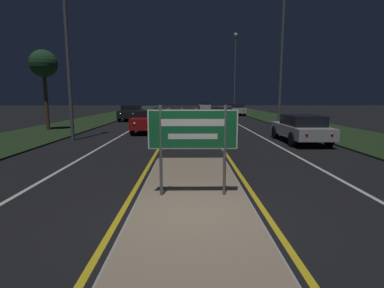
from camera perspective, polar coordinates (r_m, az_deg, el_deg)
The scene contains 21 objects.
ground_plane at distance 6.15m, azimuth 0.27°, elevation -13.21°, with size 160.00×160.00×0.00m, color black.
median_island at distance 6.97m, azimuth 0.15°, elevation -10.12°, with size 2.53×8.61×0.10m.
verge_left at distance 27.45m, azimuth -20.75°, elevation 3.59°, with size 5.00×100.00×0.08m.
verge_right at distance 27.52m, azimuth 19.77°, elevation 3.65°, with size 5.00×100.00×0.08m.
centre_line_yellow_left at distance 30.81m, azimuth -3.22°, elevation 4.60°, with size 0.12×70.00×0.01m.
centre_line_yellow_right at distance 30.82m, azimuth 2.21°, elevation 4.61°, with size 0.12×70.00×0.01m.
lane_line_white_left at distance 31.05m, azimuth -8.30°, elevation 4.56°, with size 0.12×70.00×0.01m.
lane_line_white_right at distance 31.08m, azimuth 7.29°, elevation 4.58°, with size 0.12×70.00×0.01m.
edge_line_white_left at distance 31.59m, azimuth -13.72°, elevation 4.47°, with size 0.10×70.00×0.01m.
edge_line_white_right at distance 31.63m, azimuth 12.70°, elevation 4.51°, with size 0.10×70.00×0.01m.
highway_sign at distance 6.63m, azimuth 0.16°, elevation 2.05°, with size 1.99×0.07×2.05m.
streetlight_left_near at distance 17.81m, azimuth -23.08°, elevation 22.94°, with size 0.50×0.50×11.11m.
streetlight_right_near at distance 23.48m, azimuth 16.82°, elevation 18.56°, with size 0.48×0.48×10.52m.
streetlight_right_far at distance 45.16m, azimuth 8.21°, elevation 14.87°, with size 0.52×0.52×11.35m.
car_receding_0 at distance 16.34m, azimuth 20.00°, elevation 2.91°, with size 1.95×4.67×1.41m.
car_receding_1 at distance 27.40m, azimuth 5.51°, elevation 5.61°, with size 2.01×4.58×1.38m.
car_receding_2 at distance 39.26m, azimuth 8.39°, elevation 6.59°, with size 1.95×4.81×1.46m.
car_receding_3 at distance 52.45m, azimuth 2.45°, elevation 7.23°, with size 1.94×4.44×1.47m.
car_approaching_0 at distance 20.10m, azimuth -8.25°, elevation 4.44°, with size 1.91×4.45×1.44m.
car_approaching_1 at distance 30.78m, azimuth -11.49°, elevation 5.94°, with size 2.02×4.59×1.52m.
roadside_palm_left at distance 23.00m, azimuth -26.43°, elevation 13.34°, with size 1.81×1.81×5.37m.
Camera 1 is at (-0.10, -5.69, 2.31)m, focal length 28.00 mm.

